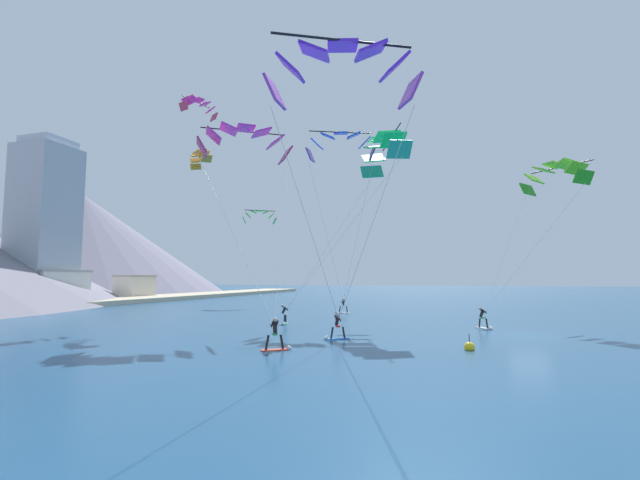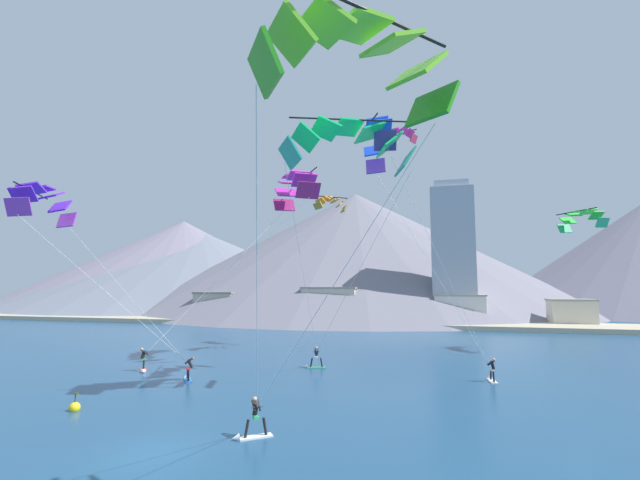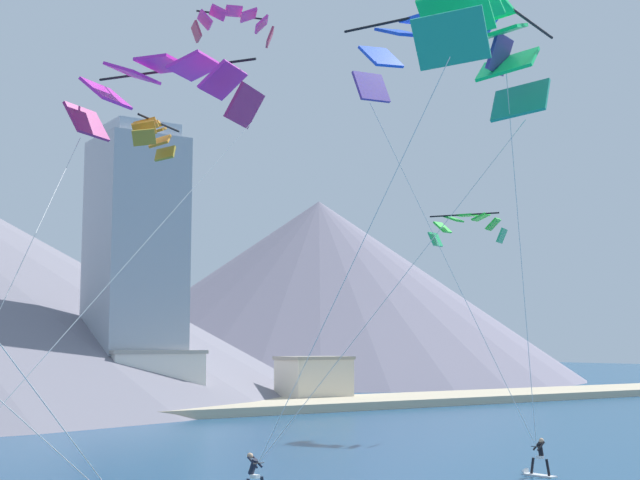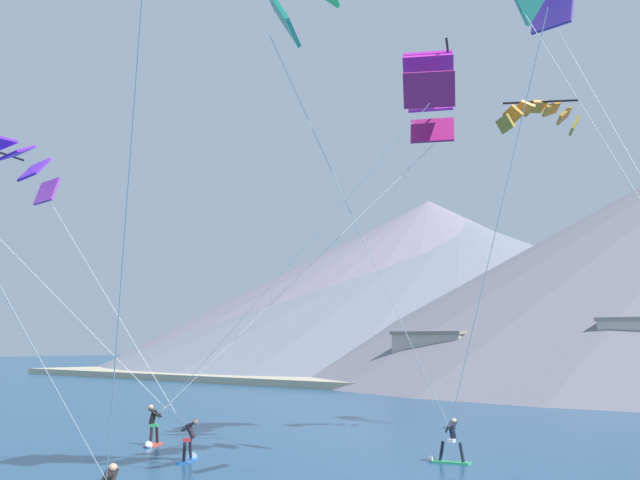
{
  "view_description": "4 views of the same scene",
  "coord_description": "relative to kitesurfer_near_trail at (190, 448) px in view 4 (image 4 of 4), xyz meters",
  "views": [
    {
      "loc": [
        -32.16,
        4.81,
        3.83
      ],
      "look_at": [
        -0.66,
        14.61,
        6.8
      ],
      "focal_mm": 24.0,
      "sensor_mm": 36.0,
      "label": 1
    },
    {
      "loc": [
        10.55,
        -15.1,
        6.49
      ],
      "look_at": [
        3.13,
        14.1,
        9.7
      ],
      "focal_mm": 24.0,
      "sensor_mm": 36.0,
      "label": 2
    },
    {
      "loc": [
        -14.68,
        -9.94,
        5.54
      ],
      "look_at": [
        2.9,
        15.99,
        9.21
      ],
      "focal_mm": 50.0,
      "sensor_mm": 36.0,
      "label": 3
    },
    {
      "loc": [
        21.58,
        -9.26,
        4.58
      ],
      "look_at": [
        -0.06,
        13.24,
        8.06
      ],
      "focal_mm": 50.0,
      "sensor_mm": 36.0,
      "label": 4
    }
  ],
  "objects": [
    {
      "name": "parafoil_kite_distant_low_drift",
      "position": [
        6.81,
        14.58,
        14.42
      ],
      "size": [
        3.18,
        3.46,
        1.5
      ],
      "color": "#B1932A"
    },
    {
      "name": "shore_building_promenade_mid",
      "position": [
        -22.02,
        46.34,
        2.18
      ],
      "size": [
        7.88,
        5.71,
        5.3
      ],
      "color": "#B7AD9E",
      "rests_on": "ground"
    },
    {
      "name": "kitesurfer_mid_center",
      "position": [
        7.28,
        6.34,
        0.02
      ],
      "size": [
        1.79,
        0.81,
        1.71
      ],
      "color": "#33B266",
      "rests_on": "ground"
    },
    {
      "name": "kitesurfer_far_left",
      "position": [
        -4.91,
        1.76,
        0.09
      ],
      "size": [
        1.35,
        1.64,
        1.83
      ],
      "color": "#E54C33",
      "rests_on": "ground"
    },
    {
      "name": "parafoil_kite_far_left",
      "position": [
        4.76,
        8.95,
        14.87
      ],
      "size": [
        12.72,
        10.65,
        15.02
      ],
      "color": "#A01F65"
    },
    {
      "name": "mountain_peak_far_spur",
      "position": [
        -55.51,
        97.65,
        11.51
      ],
      "size": [
        116.51,
        116.51,
        23.98
      ],
      "color": "slate",
      "rests_on": "ground"
    },
    {
      "name": "mountain_peak_west_ridge",
      "position": [
        -62.74,
        98.77,
        13.46
      ],
      "size": [
        108.43,
        108.43,
        27.88
      ],
      "color": "slate",
      "rests_on": "ground"
    },
    {
      "name": "kitesurfer_near_trail",
      "position": [
        0.0,
        0.0,
        0.0
      ],
      "size": [
        1.34,
        1.65,
        1.68
      ],
      "color": "#337FDB",
      "rests_on": "ground"
    }
  ]
}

